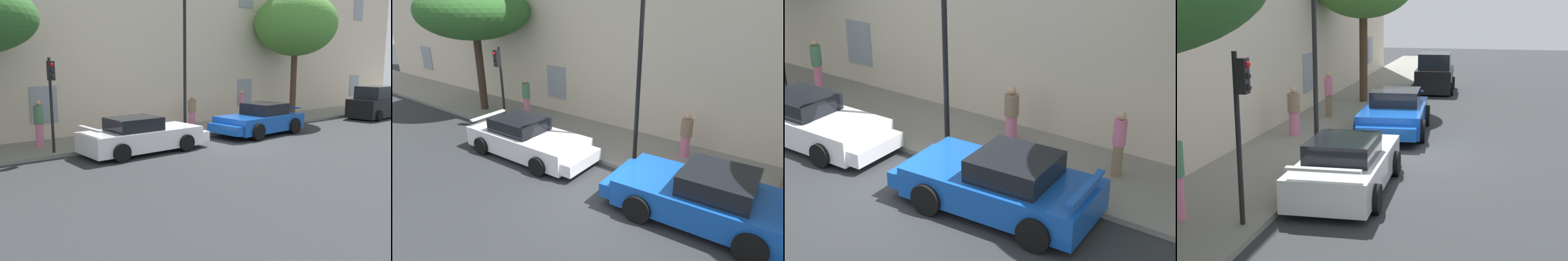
% 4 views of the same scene
% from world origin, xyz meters
% --- Properties ---
extents(ground_plane, '(80.00, 80.00, 0.00)m').
position_xyz_m(ground_plane, '(0.00, 0.00, 0.00)').
color(ground_plane, '#2B2D30').
extents(sidewalk, '(60.00, 3.11, 0.14)m').
position_xyz_m(sidewalk, '(0.00, 3.42, 0.07)').
color(sidewalk, gray).
rests_on(sidewalk, ground).
extents(sportscar_red_lead, '(4.90, 2.15, 1.34)m').
position_xyz_m(sportscar_red_lead, '(-3.44, 0.90, 0.59)').
color(sportscar_red_lead, white).
rests_on(sportscar_red_lead, ground).
extents(sportscar_yellow_flank, '(4.74, 2.44, 1.43)m').
position_xyz_m(sportscar_yellow_flank, '(2.62, 0.88, 0.64)').
color(sportscar_yellow_flank, '#144CB2').
rests_on(sportscar_yellow_flank, ground).
extents(tree_near_kerb, '(5.12, 5.12, 5.92)m').
position_xyz_m(tree_near_kerb, '(-9.04, 3.13, 4.75)').
color(tree_near_kerb, '#38281E').
rests_on(tree_near_kerb, sidewalk).
extents(traffic_light, '(0.22, 0.36, 3.34)m').
position_xyz_m(traffic_light, '(-6.42, 2.18, 2.43)').
color(traffic_light, black).
rests_on(traffic_light, sidewalk).
extents(street_lamp, '(0.44, 1.42, 6.17)m').
position_xyz_m(street_lamp, '(-0.22, 2.31, 4.35)').
color(street_lamp, black).
rests_on(street_lamp, sidewalk).
extents(pedestrian_admiring, '(0.42, 0.42, 1.59)m').
position_xyz_m(pedestrian_admiring, '(1.09, 3.89, 0.94)').
color(pedestrian_admiring, pink).
rests_on(pedestrian_admiring, sidewalk).
extents(pedestrian_bystander, '(0.46, 0.46, 1.80)m').
position_xyz_m(pedestrian_bystander, '(-6.46, 3.60, 1.06)').
color(pedestrian_bystander, pink).
rests_on(pedestrian_bystander, sidewalk).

